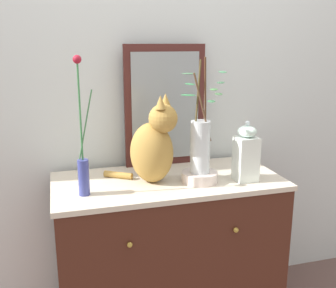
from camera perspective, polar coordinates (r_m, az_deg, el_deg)
name	(u,v)px	position (r m, az deg, el deg)	size (l,w,h in m)	color
wall_back	(151,78)	(2.22, -2.47, 9.46)	(4.40, 0.08, 2.60)	silver
sideboard	(168,253)	(2.17, 0.00, -15.39)	(1.13, 0.55, 0.83)	#462116
mirror_leaning	(165,106)	(2.15, -0.44, 5.46)	(0.44, 0.03, 0.65)	#471E1B
cat_sitting	(154,146)	(1.90, -2.08, -0.25)	(0.36, 0.28, 0.43)	#AC833D
vase_slim_green	(83,162)	(1.78, -12.11, -2.57)	(0.08, 0.05, 0.61)	#39418F
bowl_porcelain	(200,177)	(1.95, 4.55, -4.71)	(0.18, 0.18, 0.05)	silver
vase_glass_clear	(200,143)	(1.90, 4.69, 0.20)	(0.21, 0.23, 0.55)	silver
jar_lidded_porcelain	(246,154)	(1.97, 11.14, -1.43)	(0.10, 0.10, 0.30)	white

